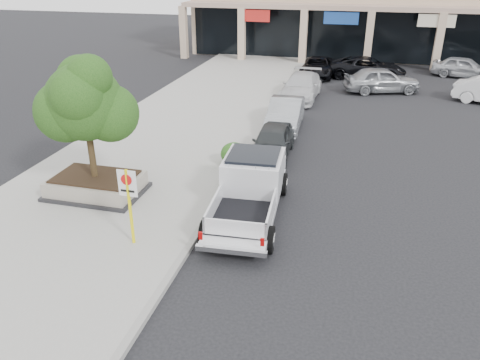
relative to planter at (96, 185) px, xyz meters
name	(u,v)px	position (x,y,z in m)	size (l,w,h in m)	color
ground	(244,250)	(5.81, -1.95, -0.48)	(120.00, 120.00, 0.00)	black
sidewalk	(153,154)	(0.31, 4.05, -0.40)	(8.00, 52.00, 0.15)	gray
curb	(243,163)	(4.26, 4.05, -0.40)	(0.20, 52.00, 0.15)	gray
planter	(96,185)	(0.00, 0.00, 0.00)	(3.20, 2.20, 0.68)	black
planter_tree	(91,102)	(0.13, 0.15, 2.94)	(2.90, 2.55, 4.00)	black
no_parking_sign	(129,197)	(2.66, -2.57, 1.16)	(0.55, 0.09, 2.30)	#FDE90D
hedge	(234,154)	(4.01, 3.63, 0.14)	(1.10, 0.99, 0.94)	#204614
pickup_truck	(248,192)	(5.46, 0.00, 0.42)	(2.11, 5.70, 1.80)	silver
curb_car_a	(272,142)	(5.22, 5.26, 0.19)	(1.56, 3.88, 1.32)	#2C2F31
curb_car_b	(285,114)	(5.13, 9.07, 0.25)	(1.54, 4.40, 1.45)	#95989C
curb_car_c	(301,87)	(5.12, 14.74, 0.25)	(2.03, 5.00, 1.45)	silver
curb_car_d	(318,67)	(5.46, 21.02, 0.19)	(2.19, 4.76, 1.32)	black
lot_car_a	(382,80)	(9.81, 17.47, 0.32)	(1.87, 4.64, 1.58)	#94969B
lot_car_d	(367,68)	(8.91, 21.30, 0.26)	(2.43, 5.26, 1.46)	black
lot_car_e	(464,67)	(15.49, 23.20, 0.25)	(1.71, 4.24, 1.44)	#AAACB2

